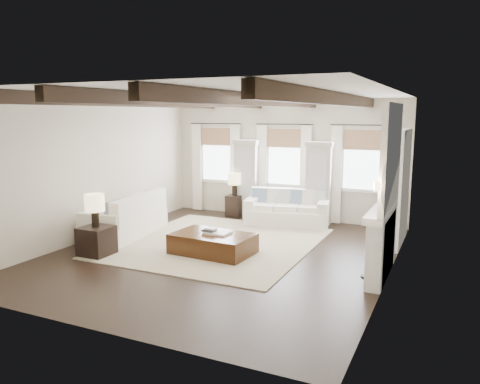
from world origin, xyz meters
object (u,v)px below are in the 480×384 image
at_px(side_table_back, 235,206).
at_px(sofa_left, 128,219).
at_px(ottoman, 213,244).
at_px(side_table_front, 97,241).
at_px(sofa_back, 287,210).

bearing_deg(side_table_back, sofa_left, -115.68).
bearing_deg(ottoman, sofa_left, 172.88).
bearing_deg(side_table_front, sofa_back, 57.96).
relative_size(sofa_left, side_table_back, 4.01).
xyz_separation_m(ottoman, side_table_front, (-2.08, -1.07, 0.08)).
xyz_separation_m(sofa_back, side_table_back, (-1.64, 0.27, -0.07)).
height_order(sofa_back, side_table_front, sofa_back).
relative_size(sofa_back, side_table_front, 3.80).
xyz_separation_m(ottoman, side_table_back, (-1.12, 3.36, 0.09)).
height_order(sofa_left, side_table_back, sofa_left).
height_order(sofa_back, side_table_back, sofa_back).
relative_size(ottoman, side_table_front, 2.72).
bearing_deg(sofa_left, side_table_front, -74.64).
xyz_separation_m(sofa_left, side_table_back, (1.39, 2.88, -0.09)).
height_order(sofa_back, ottoman, sofa_back).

